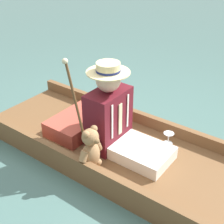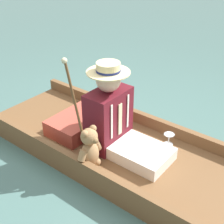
{
  "view_description": "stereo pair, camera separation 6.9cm",
  "coord_description": "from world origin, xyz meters",
  "px_view_note": "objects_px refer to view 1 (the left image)",
  "views": [
    {
      "loc": [
        1.85,
        1.39,
        1.79
      ],
      "look_at": [
        0.02,
        0.04,
        0.46
      ],
      "focal_mm": 50.0,
      "sensor_mm": 36.0,
      "label": 1
    },
    {
      "loc": [
        1.81,
        1.44,
        1.79
      ],
      "look_at": [
        0.02,
        0.04,
        0.46
      ],
      "focal_mm": 50.0,
      "sensor_mm": 36.0,
      "label": 2
    }
  ],
  "objects_px": {
    "seated_person": "(116,120)",
    "teddy_bear": "(91,149)",
    "walking_cane": "(77,108)",
    "wine_glass": "(169,136)"
  },
  "relations": [
    {
      "from": "seated_person",
      "to": "teddy_bear",
      "type": "bearing_deg",
      "value": 8.43
    },
    {
      "from": "seated_person",
      "to": "walking_cane",
      "type": "relative_size",
      "value": 0.86
    },
    {
      "from": "wine_glass",
      "to": "walking_cane",
      "type": "relative_size",
      "value": 0.12
    },
    {
      "from": "seated_person",
      "to": "wine_glass",
      "type": "xyz_separation_m",
      "value": [
        -0.32,
        0.35,
        -0.2
      ]
    },
    {
      "from": "wine_glass",
      "to": "walking_cane",
      "type": "height_order",
      "value": "walking_cane"
    },
    {
      "from": "wine_glass",
      "to": "walking_cane",
      "type": "bearing_deg",
      "value": -33.87
    },
    {
      "from": "walking_cane",
      "to": "wine_glass",
      "type": "bearing_deg",
      "value": 146.13
    },
    {
      "from": "seated_person",
      "to": "walking_cane",
      "type": "height_order",
      "value": "walking_cane"
    },
    {
      "from": "seated_person",
      "to": "wine_glass",
      "type": "distance_m",
      "value": 0.51
    },
    {
      "from": "teddy_bear",
      "to": "wine_glass",
      "type": "height_order",
      "value": "teddy_bear"
    }
  ]
}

